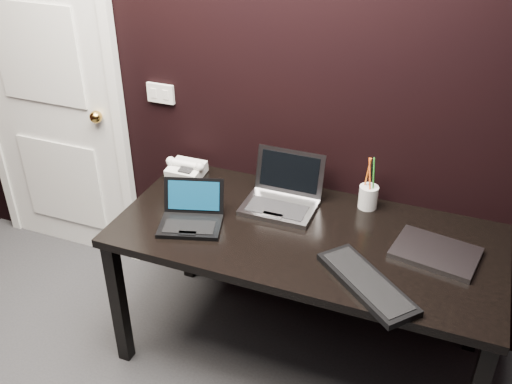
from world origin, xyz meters
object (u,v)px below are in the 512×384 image
at_px(desk, 305,246).
at_px(closed_laptop, 436,253).
at_px(pen_cup, 368,196).
at_px(silver_laptop, 282,197).
at_px(ext_keyboard, 367,283).
at_px(desk_phone, 186,169).
at_px(door, 47,89).
at_px(mobile_phone, 176,194).
at_px(netbook, 191,217).

xyz_separation_m(desk, closed_laptop, (0.55, 0.04, 0.09)).
xyz_separation_m(desk, pen_cup, (0.21, 0.31, 0.14)).
height_order(silver_laptop, ext_keyboard, silver_laptop).
bearing_deg(desk_phone, door, 172.86).
xyz_separation_m(silver_laptop, closed_laptop, (0.73, -0.13, -0.03)).
bearing_deg(ext_keyboard, door, 162.17).
bearing_deg(mobile_phone, door, 160.49).
bearing_deg(silver_laptop, closed_laptop, -10.02).
xyz_separation_m(netbook, pen_cup, (0.71, 0.43, 0.03)).
bearing_deg(closed_laptop, mobile_phone, -179.23).
height_order(door, ext_keyboard, door).
height_order(desk, netbook, netbook).
relative_size(door, silver_laptop, 6.33).
relative_size(desk, mobile_phone, 19.38).
bearing_deg(mobile_phone, closed_laptop, 0.77).
bearing_deg(closed_laptop, silver_laptop, 169.98).
height_order(silver_laptop, pen_cup, pen_cup).
bearing_deg(desk_phone, netbook, -59.41).
height_order(door, desk, door).
relative_size(desk, ext_keyboard, 3.73).
bearing_deg(desk, desk_phone, 160.38).
xyz_separation_m(silver_laptop, pen_cup, (0.38, 0.13, 0.02)).
height_order(netbook, ext_keyboard, netbook).
bearing_deg(mobile_phone, silver_laptop, 16.42).
height_order(desk, ext_keyboard, ext_keyboard).
relative_size(door, netbook, 6.40).
xyz_separation_m(netbook, closed_laptop, (1.05, 0.17, -0.02)).
height_order(desk, silver_laptop, silver_laptop).
distance_m(desk, silver_laptop, 0.27).
height_order(ext_keyboard, pen_cup, pen_cup).
bearing_deg(silver_laptop, pen_cup, 19.44).
xyz_separation_m(netbook, mobile_phone, (-0.16, 0.15, -0.00)).
height_order(desk, closed_laptop, closed_laptop).
relative_size(desk, silver_laptop, 5.03).
xyz_separation_m(closed_laptop, desk_phone, (-1.28, 0.22, 0.03)).
height_order(door, closed_laptop, door).
relative_size(silver_laptop, closed_laptop, 0.90).
relative_size(netbook, desk_phone, 1.55).
height_order(closed_laptop, pen_cup, pen_cup).
bearing_deg(mobile_phone, netbook, -42.87).
bearing_deg(silver_laptop, door, 172.15).
bearing_deg(mobile_phone, desk_phone, 105.41).
xyz_separation_m(door, mobile_phone, (0.98, -0.35, -0.27)).
bearing_deg(desk_phone, silver_laptop, -9.04).
relative_size(netbook, silver_laptop, 0.99).
xyz_separation_m(desk, mobile_phone, (-0.67, 0.03, 0.11)).
bearing_deg(desk_phone, desk, -19.62).
height_order(desk, pen_cup, pen_cup).
bearing_deg(pen_cup, netbook, -148.73).
bearing_deg(closed_laptop, desk_phone, 170.40).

